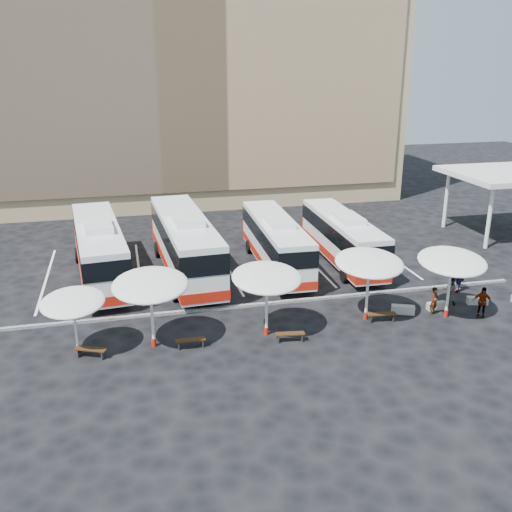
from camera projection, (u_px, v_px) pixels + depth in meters
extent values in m
plane|color=black|center=(251.00, 310.00, 32.75)|extent=(120.00, 120.00, 0.00)
cube|color=tan|center=(181.00, 72.00, 58.11)|extent=(42.00, 18.00, 25.00)
cube|color=tan|center=(192.00, 79.00, 49.91)|extent=(40.00, 0.30, 20.00)
cylinder|color=white|center=(489.00, 218.00, 42.80)|extent=(0.30, 0.30, 4.80)
cylinder|color=white|center=(446.00, 200.00, 48.32)|extent=(0.30, 0.30, 4.80)
cube|color=black|center=(249.00, 305.00, 33.18)|extent=(34.00, 0.25, 0.15)
cube|color=white|center=(46.00, 278.00, 37.47)|extent=(0.15, 12.00, 0.01)
cube|color=white|center=(139.00, 271.00, 38.78)|extent=(0.15, 12.00, 0.01)
cube|color=white|center=(226.00, 264.00, 40.10)|extent=(0.15, 12.00, 0.01)
cube|color=white|center=(307.00, 258.00, 41.42)|extent=(0.15, 12.00, 0.01)
cube|color=white|center=(383.00, 252.00, 42.74)|extent=(0.15, 12.00, 0.01)
cube|color=white|center=(99.00, 248.00, 36.92)|extent=(3.83, 12.80, 3.15)
cube|color=black|center=(98.00, 239.00, 36.72)|extent=(3.90, 12.87, 1.16)
cube|color=#AE1B0C|center=(101.00, 265.00, 37.30)|extent=(3.90, 12.87, 0.58)
cube|color=#AE1B0C|center=(93.00, 234.00, 42.82)|extent=(2.70, 0.47, 1.47)
cube|color=white|center=(98.00, 226.00, 35.40)|extent=(1.98, 3.30, 0.42)
cylinder|color=black|center=(78.00, 255.00, 40.30)|extent=(0.47, 1.08, 1.05)
cylinder|color=black|center=(116.00, 251.00, 41.11)|extent=(0.47, 1.08, 1.05)
cylinder|color=black|center=(84.00, 297.00, 33.26)|extent=(0.47, 1.08, 1.05)
cylinder|color=black|center=(130.00, 291.00, 34.07)|extent=(0.47, 1.08, 1.05)
cube|color=white|center=(185.00, 242.00, 37.72)|extent=(3.46, 13.52, 3.35)
cube|color=black|center=(185.00, 233.00, 37.50)|extent=(3.53, 13.59, 1.23)
cube|color=#AE1B0C|center=(186.00, 260.00, 38.12)|extent=(3.53, 13.59, 0.61)
cube|color=#AE1B0C|center=(171.00, 228.00, 44.07)|extent=(2.87, 0.37, 1.56)
cube|color=white|center=(187.00, 219.00, 36.09)|extent=(1.95, 3.43, 0.45)
cylinder|color=black|center=(158.00, 250.00, 41.42)|extent=(0.45, 1.13, 1.12)
cylinder|color=black|center=(196.00, 246.00, 42.17)|extent=(0.45, 1.13, 1.12)
cylinder|color=black|center=(175.00, 292.00, 33.83)|extent=(0.45, 1.13, 1.12)
cylinder|color=black|center=(221.00, 287.00, 34.57)|extent=(0.45, 1.13, 1.12)
cube|color=white|center=(276.00, 241.00, 38.95)|extent=(2.82, 11.72, 2.91)
cube|color=black|center=(276.00, 233.00, 38.76)|extent=(2.88, 11.78, 1.07)
cube|color=#AE1B0C|center=(276.00, 256.00, 39.29)|extent=(2.88, 11.78, 0.53)
cube|color=#AE1B0C|center=(258.00, 228.00, 44.58)|extent=(2.49, 0.28, 1.36)
cube|color=white|center=(279.00, 221.00, 37.51)|extent=(1.65, 2.96, 0.39)
cylinder|color=black|center=(249.00, 247.00, 42.32)|extent=(0.37, 0.98, 0.97)
cylinder|color=black|center=(281.00, 245.00, 42.78)|extent=(0.37, 0.98, 0.97)
cylinder|color=black|center=(271.00, 282.00, 35.58)|extent=(0.37, 0.98, 0.97)
cylinder|color=black|center=(308.00, 279.00, 36.04)|extent=(0.37, 0.98, 0.97)
cube|color=white|center=(342.00, 237.00, 39.98)|extent=(2.62, 11.45, 2.85)
cube|color=black|center=(343.00, 229.00, 39.80)|extent=(2.68, 11.51, 1.05)
cube|color=#AE1B0C|center=(342.00, 251.00, 40.32)|extent=(2.68, 11.51, 0.52)
cube|color=#AE1B0C|center=(317.00, 225.00, 45.48)|extent=(2.44, 0.24, 1.33)
cube|color=white|center=(348.00, 218.00, 38.58)|extent=(1.58, 2.88, 0.38)
cylinder|color=black|center=(311.00, 243.00, 43.27)|extent=(0.35, 0.96, 0.95)
cylinder|color=black|center=(341.00, 241.00, 43.74)|extent=(0.35, 0.96, 0.95)
cylinder|color=black|center=(345.00, 275.00, 36.68)|extent=(0.35, 0.96, 0.95)
cylinder|color=black|center=(379.00, 273.00, 37.15)|extent=(0.35, 0.96, 0.95)
cylinder|color=white|center=(76.00, 329.00, 27.45)|extent=(0.14, 0.14, 2.69)
cylinder|color=#AE1B0C|center=(78.00, 350.00, 27.83)|extent=(0.23, 0.23, 0.36)
ellipsoid|color=silver|center=(73.00, 302.00, 27.00)|extent=(3.51, 3.54, 0.92)
cylinder|color=white|center=(152.00, 316.00, 28.07)|extent=(0.17, 0.17, 3.27)
cylinder|color=#AE1B0C|center=(154.00, 342.00, 28.53)|extent=(0.27, 0.27, 0.44)
ellipsoid|color=silver|center=(150.00, 285.00, 27.52)|extent=(4.16, 4.20, 1.12)
cylinder|color=white|center=(267.00, 307.00, 29.29)|extent=(0.15, 0.15, 3.15)
cylinder|color=#AE1B0C|center=(266.00, 331.00, 29.74)|extent=(0.23, 0.23, 0.42)
ellipsoid|color=silver|center=(267.00, 278.00, 28.76)|extent=(3.60, 3.65, 1.08)
cylinder|color=white|center=(367.00, 292.00, 31.07)|extent=(0.16, 0.16, 3.26)
cylinder|color=#AE1B0C|center=(366.00, 315.00, 31.53)|extent=(0.25, 0.25, 0.44)
ellipsoid|color=silver|center=(369.00, 263.00, 30.52)|extent=(3.88, 3.93, 1.12)
cylinder|color=white|center=(449.00, 290.00, 31.34)|extent=(0.18, 0.18, 3.24)
cylinder|color=#AE1B0C|center=(446.00, 313.00, 31.80)|extent=(0.28, 0.28, 0.43)
ellipsoid|color=silver|center=(452.00, 261.00, 30.80)|extent=(4.29, 4.32, 1.11)
cube|color=black|center=(91.00, 349.00, 27.39)|extent=(1.59, 0.99, 0.06)
cube|color=black|center=(79.00, 352.00, 27.57)|extent=(0.21, 0.39, 0.41)
cube|color=black|center=(103.00, 354.00, 27.36)|extent=(0.21, 0.39, 0.41)
cube|color=black|center=(190.00, 340.00, 28.33)|extent=(1.50, 0.40, 0.06)
cube|color=black|center=(178.00, 345.00, 28.27)|extent=(0.06, 0.38, 0.40)
cube|color=black|center=(202.00, 343.00, 28.53)|extent=(0.06, 0.38, 0.40)
cube|color=black|center=(290.00, 334.00, 28.95)|extent=(1.54, 0.59, 0.06)
cube|color=black|center=(278.00, 338.00, 28.97)|extent=(0.11, 0.39, 0.40)
cube|color=black|center=(301.00, 337.00, 29.09)|extent=(0.11, 0.39, 0.40)
cube|color=black|center=(381.00, 314.00, 31.16)|extent=(1.63, 0.63, 0.06)
cube|color=black|center=(370.00, 318.00, 31.18)|extent=(0.12, 0.41, 0.42)
cube|color=black|center=(392.00, 317.00, 31.30)|extent=(0.12, 0.41, 0.42)
cube|color=gray|center=(403.00, 310.00, 32.21)|extent=(1.34, 0.89, 0.48)
cube|color=gray|center=(436.00, 306.00, 32.78)|extent=(1.15, 0.43, 0.43)
cube|color=gray|center=(477.00, 301.00, 33.47)|extent=(1.24, 0.71, 0.44)
imported|color=black|center=(434.00, 301.00, 31.95)|extent=(0.71, 0.66, 1.63)
imported|color=black|center=(450.00, 290.00, 33.28)|extent=(1.06, 1.01, 1.72)
imported|color=black|center=(482.00, 302.00, 31.61)|extent=(1.12, 0.90, 1.78)
imported|color=black|center=(458.00, 279.00, 35.02)|extent=(1.25, 0.95, 1.71)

